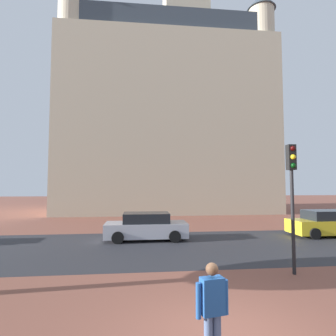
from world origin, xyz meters
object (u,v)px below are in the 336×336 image
at_px(car_yellow, 328,224).
at_px(traffic_light_pole, 292,183).
at_px(person_skater, 212,308).
at_px(car_silver, 146,227).

distance_m(car_yellow, traffic_light_pole, 9.12).
height_order(person_skater, car_yellow, person_skater).
bearing_deg(person_skater, traffic_light_pole, 46.32).
bearing_deg(car_yellow, person_skater, -133.50).
relative_size(person_skater, car_silver, 0.38).
xyz_separation_m(person_skater, car_silver, (-0.88, 10.67, -0.24)).
bearing_deg(car_yellow, car_silver, 180.00).
xyz_separation_m(person_skater, car_yellow, (10.12, 10.67, -0.23)).
height_order(car_silver, traffic_light_pole, traffic_light_pole).
bearing_deg(car_yellow, traffic_light_pole, -133.38).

